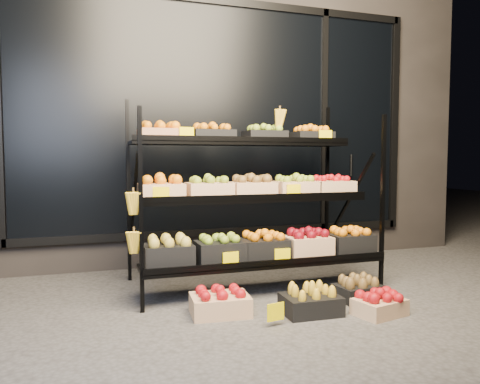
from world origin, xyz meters
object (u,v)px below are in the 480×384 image
object	(u,v)px
floor_crate_left	(220,301)
floor_crate_midright	(380,303)
floor_crate_midleft	(311,301)
display_rack	(253,197)

from	to	relation	value
floor_crate_left	floor_crate_midright	world-z (taller)	floor_crate_left
floor_crate_midright	floor_crate_midleft	bearing A→B (deg)	145.33
floor_crate_left	floor_crate_midleft	bearing A→B (deg)	-11.93
floor_crate_left	floor_crate_midleft	distance (m)	0.66
floor_crate_left	floor_crate_midleft	world-z (taller)	floor_crate_left
floor_crate_midright	floor_crate_left	bearing A→B (deg)	148.01
display_rack	floor_crate_left	size ratio (longest dim) A/B	4.96
display_rack	floor_crate_left	world-z (taller)	display_rack
display_rack	floor_crate_midleft	xyz separation A→B (m)	(0.14, -0.84, -0.69)
floor_crate_left	floor_crate_midleft	size ratio (longest dim) A/B	1.07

